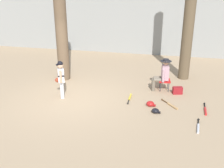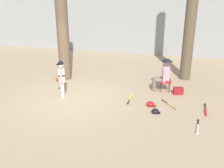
{
  "view_description": "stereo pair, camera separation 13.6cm",
  "coord_description": "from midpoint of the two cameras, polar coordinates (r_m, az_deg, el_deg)",
  "views": [
    {
      "loc": [
        3.24,
        -7.78,
        3.75
      ],
      "look_at": [
        1.45,
        -0.19,
        0.75
      ],
      "focal_mm": 42.41,
      "sensor_mm": 36.0,
      "label": 1
    },
    {
      "loc": [
        3.37,
        -7.74,
        3.75
      ],
      "look_at": [
        1.45,
        -0.19,
        0.75
      ],
      "focal_mm": 42.41,
      "sensor_mm": 36.0,
      "label": 2
    }
  ],
  "objects": [
    {
      "name": "batting_helmet_black",
      "position": [
        8.24,
        8.87,
        -5.74
      ],
      "size": [
        0.28,
        0.21,
        0.16
      ],
      "color": "black",
      "rests_on": "ground"
    },
    {
      "name": "folding_stool",
      "position": [
        9.89,
        10.87,
        0.64
      ],
      "size": [
        0.45,
        0.45,
        0.41
      ],
      "color": "red",
      "rests_on": "ground"
    },
    {
      "name": "bat_yellow_trainer",
      "position": [
        9.15,
        3.43,
        -2.94
      ],
      "size": [
        0.08,
        0.79,
        0.07
      ],
      "color": "yellow",
      "rests_on": "ground"
    },
    {
      "name": "bat_aluminum_silver",
      "position": [
        7.69,
        17.6,
        -8.93
      ],
      "size": [
        0.13,
        0.78,
        0.07
      ],
      "color": "#B7BCC6",
      "rests_on": "ground"
    },
    {
      "name": "bat_wood_tan",
      "position": [
        8.79,
        12.21,
        -4.47
      ],
      "size": [
        0.57,
        0.66,
        0.07
      ],
      "color": "tan",
      "rests_on": "ground"
    },
    {
      "name": "young_ballplayer",
      "position": [
        9.18,
        -11.41,
        1.51
      ],
      "size": [
        0.48,
        0.54,
        1.31
      ],
      "color": "white",
      "rests_on": "ground"
    },
    {
      "name": "handbag_beside_stool",
      "position": [
        9.75,
        13.54,
        -1.36
      ],
      "size": [
        0.38,
        0.26,
        0.26
      ],
      "primitive_type": "cube",
      "rotation": [
        0.0,
        0.0,
        0.27
      ],
      "color": "maroon",
      "rests_on": "ground"
    },
    {
      "name": "batting_helmet_red",
      "position": [
        8.66,
        7.83,
        -4.26
      ],
      "size": [
        0.31,
        0.24,
        0.18
      ],
      "color": "#A81919",
      "rests_on": "ground"
    },
    {
      "name": "concrete_back_wall",
      "position": [
        15.1,
        0.47,
        12.47
      ],
      "size": [
        18.0,
        0.36,
        2.99
      ],
      "primitive_type": "cube",
      "color": "gray",
      "rests_on": "ground"
    },
    {
      "name": "tree_near_player",
      "position": [
        10.66,
        -11.33,
        12.66
      ],
      "size": [
        0.65,
        0.65,
        5.15
      ],
      "color": "brown",
      "rests_on": "ground"
    },
    {
      "name": "seated_spectator",
      "position": [
        9.79,
        10.41,
        2.18
      ],
      "size": [
        0.67,
        0.54,
        1.2
      ],
      "color": "#6B6051",
      "rests_on": "ground"
    },
    {
      "name": "tree_behind_spectator",
      "position": [
        10.9,
        15.99,
        13.88
      ],
      "size": [
        0.69,
        0.69,
        5.79
      ],
      "color": "brown",
      "rests_on": "ground"
    },
    {
      "name": "ground_plane",
      "position": [
        9.23,
        -8.98,
        -3.18
      ],
      "size": [
        60.0,
        60.0,
        0.0
      ],
      "primitive_type": "plane",
      "color": "#9E8466"
    },
    {
      "name": "bat_red_barrel",
      "position": [
        8.74,
        19.06,
        -5.36
      ],
      "size": [
        0.09,
        0.83,
        0.07
      ],
      "color": "red",
      "rests_on": "ground"
    }
  ]
}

